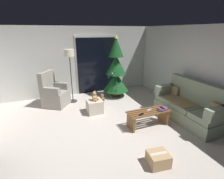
{
  "coord_description": "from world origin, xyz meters",
  "views": [
    {
      "loc": [
        -1.18,
        -3.28,
        2.35
      ],
      "look_at": [
        0.4,
        0.7,
        0.85
      ],
      "focal_mm": 27.21,
      "sensor_mm": 36.0,
      "label": 1
    }
  ],
  "objects_px": {
    "couch": "(189,106)",
    "cell_phone": "(162,108)",
    "teddy_bear_honey": "(95,96)",
    "floor_lamp": "(70,58)",
    "teddy_bear_chestnut_by_tree": "(102,98)",
    "book_stack": "(163,109)",
    "ottoman": "(95,106)",
    "christmas_tree": "(116,71)",
    "coffee_table": "(148,116)",
    "remote_silver": "(149,110)",
    "remote_black": "(141,114)",
    "armchair": "(54,94)",
    "cardboard_box_taped_mid_floor": "(158,159)"
  },
  "relations": [
    {
      "from": "couch",
      "to": "remote_silver",
      "type": "distance_m",
      "value": 1.18
    },
    {
      "from": "christmas_tree",
      "to": "coffee_table",
      "type": "bearing_deg",
      "value": -91.56
    },
    {
      "from": "armchair",
      "to": "teddy_bear_chestnut_by_tree",
      "type": "height_order",
      "value": "armchair"
    },
    {
      "from": "cell_phone",
      "to": "ottoman",
      "type": "bearing_deg",
      "value": 130.81
    },
    {
      "from": "couch",
      "to": "christmas_tree",
      "type": "xyz_separation_m",
      "value": [
        -1.15,
        2.41,
        0.57
      ]
    },
    {
      "from": "teddy_bear_honey",
      "to": "couch",
      "type": "bearing_deg",
      "value": -30.98
    },
    {
      "from": "couch",
      "to": "christmas_tree",
      "type": "relative_size",
      "value": 0.88
    },
    {
      "from": "christmas_tree",
      "to": "teddy_bear_chestnut_by_tree",
      "type": "relative_size",
      "value": 7.76
    },
    {
      "from": "remote_silver",
      "to": "ottoman",
      "type": "xyz_separation_m",
      "value": [
        -1.11,
        1.2,
        -0.23
      ]
    },
    {
      "from": "couch",
      "to": "cell_phone",
      "type": "xyz_separation_m",
      "value": [
        -0.86,
        0.05,
        0.08
      ]
    },
    {
      "from": "couch",
      "to": "book_stack",
      "type": "relative_size",
      "value": 7.31
    },
    {
      "from": "christmas_tree",
      "to": "teddy_bear_chestnut_by_tree",
      "type": "distance_m",
      "value": 1.13
    },
    {
      "from": "cell_phone",
      "to": "floor_lamp",
      "type": "height_order",
      "value": "floor_lamp"
    },
    {
      "from": "remote_silver",
      "to": "teddy_bear_honey",
      "type": "bearing_deg",
      "value": 23.25
    },
    {
      "from": "floor_lamp",
      "to": "teddy_bear_chestnut_by_tree",
      "type": "xyz_separation_m",
      "value": [
        0.94,
        -0.39,
        -1.38
      ]
    },
    {
      "from": "coffee_table",
      "to": "remote_black",
      "type": "distance_m",
      "value": 0.32
    },
    {
      "from": "remote_black",
      "to": "cardboard_box_taped_mid_floor",
      "type": "height_order",
      "value": "remote_black"
    },
    {
      "from": "ottoman",
      "to": "teddy_bear_chestnut_by_tree",
      "type": "distance_m",
      "value": 0.84
    },
    {
      "from": "remote_silver",
      "to": "book_stack",
      "type": "relative_size",
      "value": 0.58
    },
    {
      "from": "coffee_table",
      "to": "book_stack",
      "type": "xyz_separation_m",
      "value": [
        0.37,
        -0.09,
        0.17
      ]
    },
    {
      "from": "remote_silver",
      "to": "book_stack",
      "type": "height_order",
      "value": "book_stack"
    },
    {
      "from": "christmas_tree",
      "to": "armchair",
      "type": "xyz_separation_m",
      "value": [
        -2.19,
        -0.07,
        -0.57
      ]
    },
    {
      "from": "book_stack",
      "to": "floor_lamp",
      "type": "bearing_deg",
      "value": 128.33
    },
    {
      "from": "coffee_table",
      "to": "floor_lamp",
      "type": "height_order",
      "value": "floor_lamp"
    },
    {
      "from": "coffee_table",
      "to": "armchair",
      "type": "bearing_deg",
      "value": 133.91
    },
    {
      "from": "book_stack",
      "to": "teddy_bear_honey",
      "type": "xyz_separation_m",
      "value": [
        -1.42,
        1.32,
        0.07
      ]
    },
    {
      "from": "floor_lamp",
      "to": "ottoman",
      "type": "distance_m",
      "value": 1.76
    },
    {
      "from": "couch",
      "to": "cell_phone",
      "type": "relative_size",
      "value": 13.57
    },
    {
      "from": "cell_phone",
      "to": "armchair",
      "type": "distance_m",
      "value": 3.38
    },
    {
      "from": "teddy_bear_honey",
      "to": "remote_black",
      "type": "bearing_deg",
      "value": -59.06
    },
    {
      "from": "ottoman",
      "to": "teddy_bear_chestnut_by_tree",
      "type": "relative_size",
      "value": 1.54
    },
    {
      "from": "floor_lamp",
      "to": "cardboard_box_taped_mid_floor",
      "type": "relative_size",
      "value": 4.36
    },
    {
      "from": "cell_phone",
      "to": "teddy_bear_chestnut_by_tree",
      "type": "relative_size",
      "value": 0.5
    },
    {
      "from": "armchair",
      "to": "cardboard_box_taped_mid_floor",
      "type": "relative_size",
      "value": 2.76
    },
    {
      "from": "coffee_table",
      "to": "floor_lamp",
      "type": "xyz_separation_m",
      "value": [
        -1.53,
        2.31,
        1.23
      ]
    },
    {
      "from": "coffee_table",
      "to": "teddy_bear_honey",
      "type": "bearing_deg",
      "value": 130.63
    },
    {
      "from": "remote_black",
      "to": "teddy_bear_honey",
      "type": "relative_size",
      "value": 0.55
    },
    {
      "from": "remote_silver",
      "to": "remote_black",
      "type": "distance_m",
      "value": 0.33
    },
    {
      "from": "remote_silver",
      "to": "cardboard_box_taped_mid_floor",
      "type": "distance_m",
      "value": 1.44
    },
    {
      "from": "couch",
      "to": "teddy_bear_honey",
      "type": "distance_m",
      "value": 2.65
    },
    {
      "from": "teddy_bear_honey",
      "to": "cardboard_box_taped_mid_floor",
      "type": "bearing_deg",
      "value": -78.88
    },
    {
      "from": "ottoman",
      "to": "teddy_bear_honey",
      "type": "height_order",
      "value": "teddy_bear_honey"
    },
    {
      "from": "christmas_tree",
      "to": "teddy_bear_chestnut_by_tree",
      "type": "height_order",
      "value": "christmas_tree"
    },
    {
      "from": "christmas_tree",
      "to": "cardboard_box_taped_mid_floor",
      "type": "relative_size",
      "value": 5.4
    },
    {
      "from": "remote_silver",
      "to": "cell_phone",
      "type": "height_order",
      "value": "cell_phone"
    },
    {
      "from": "book_stack",
      "to": "armchair",
      "type": "distance_m",
      "value": 3.39
    },
    {
      "from": "book_stack",
      "to": "floor_lamp",
      "type": "height_order",
      "value": "floor_lamp"
    },
    {
      "from": "coffee_table",
      "to": "teddy_bear_honey",
      "type": "relative_size",
      "value": 3.86
    },
    {
      "from": "coffee_table",
      "to": "cardboard_box_taped_mid_floor",
      "type": "relative_size",
      "value": 2.69
    },
    {
      "from": "couch",
      "to": "cell_phone",
      "type": "height_order",
      "value": "couch"
    }
  ]
}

